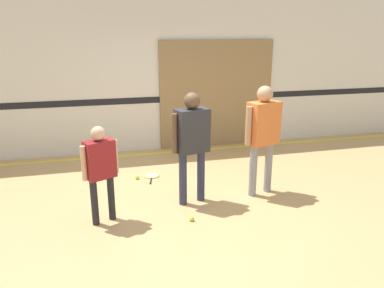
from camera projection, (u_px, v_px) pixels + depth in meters
ground_plane at (199, 203)px, 5.28m from camera, size 16.00×16.00×0.00m
wall_back at (163, 70)px, 7.32m from camera, size 16.00×0.07×3.20m
wall_panel at (217, 94)px, 7.67m from camera, size 2.37×0.05×2.17m
floor_stripe at (168, 152)px, 7.49m from camera, size 14.40×0.10×0.01m
person_instructor at (192, 136)px, 5.05m from camera, size 0.58×0.34×1.56m
person_student_left at (100, 164)px, 4.55m from camera, size 0.44×0.32×1.25m
person_student_right at (263, 129)px, 5.33m from camera, size 0.59×0.37×1.61m
racket_spare_on_floor at (152, 176)px, 6.25m from camera, size 0.31×0.51×0.03m
tennis_ball_near_instructor at (192, 219)px, 4.78m from camera, size 0.07×0.07×0.07m
tennis_ball_by_spare_racket at (137, 177)px, 6.13m from camera, size 0.07×0.07×0.07m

